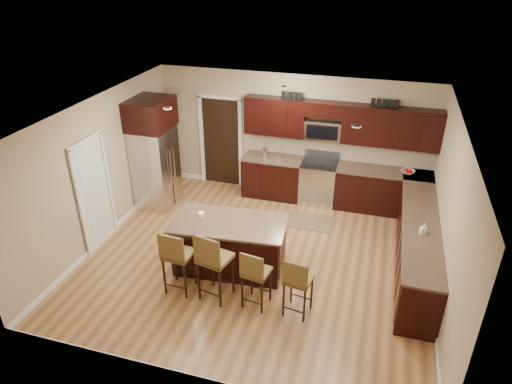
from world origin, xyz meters
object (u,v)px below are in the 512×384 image
(island, at_px, (230,246))
(stool_left, at_px, (176,255))
(stool_mid, at_px, (212,259))
(refrigerator, at_px, (154,153))
(stool_extra, at_px, (297,281))
(stool_right, at_px, (255,273))
(range, at_px, (318,182))

(island, bearing_deg, stool_left, -129.81)
(stool_mid, bearing_deg, island, 103.82)
(stool_mid, xyz_separation_m, refrigerator, (-2.26, 2.55, 0.45))
(refrigerator, bearing_deg, island, -37.34)
(refrigerator, distance_m, stool_extra, 4.43)
(island, bearing_deg, stool_mid, -93.48)
(island, xyz_separation_m, stool_right, (0.69, -0.84, 0.21))
(stool_mid, relative_size, refrigerator, 0.52)
(stool_right, bearing_deg, stool_extra, 8.94)
(stool_extra, bearing_deg, stool_right, -171.06)
(stool_left, relative_size, stool_right, 1.11)
(range, bearing_deg, island, -110.96)
(island, distance_m, stool_extra, 1.60)
(stool_right, height_order, stool_extra, same)
(stool_right, bearing_deg, refrigerator, 147.95)
(island, xyz_separation_m, stool_mid, (0.02, -0.85, 0.33))
(range, relative_size, stool_mid, 0.91)
(range, xyz_separation_m, stool_mid, (-1.04, -3.64, 0.29))
(island, relative_size, stool_left, 1.75)
(island, height_order, stool_mid, stool_mid)
(range, distance_m, stool_extra, 3.64)
(stool_right, xyz_separation_m, stool_extra, (0.65, 0.00, 0.00))
(range, xyz_separation_m, stool_right, (-0.37, -3.63, 0.17))
(island, distance_m, stool_left, 1.07)
(island, xyz_separation_m, stool_left, (-0.59, -0.85, 0.28))
(stool_mid, height_order, stool_right, stool_mid)
(island, bearing_deg, range, 63.96)
(stool_mid, distance_m, stool_right, 0.68)
(range, xyz_separation_m, stool_extra, (0.28, -3.63, 0.17))
(stool_left, bearing_deg, stool_right, 2.67)
(stool_mid, relative_size, stool_right, 1.19)
(island, distance_m, stool_mid, 0.91)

